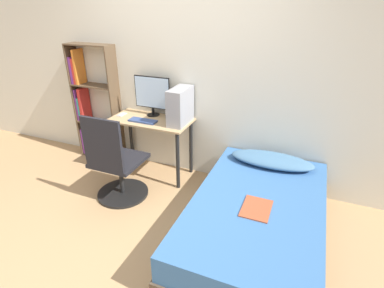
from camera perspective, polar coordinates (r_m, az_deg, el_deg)
name	(u,v)px	position (r m, az deg, el deg)	size (l,w,h in m)	color
ground_plane	(116,244)	(3.05, -14.20, -17.99)	(14.00, 14.00, 0.00)	tan
wall_back	(183,76)	(3.66, -1.82, 12.77)	(8.00, 0.05, 2.50)	silver
desk	(151,130)	(3.76, -7.76, 2.70)	(1.00, 0.50, 0.75)	tan
bookshelf	(91,107)	(4.41, -18.76, 6.62)	(0.65, 0.22, 1.58)	brown
office_chair	(116,168)	(3.43, -14.23, -4.53)	(0.59, 0.59, 1.03)	black
bed	(256,220)	(2.93, 12.10, -14.05)	(1.17, 1.94, 0.45)	#4C3D2D
pillow	(272,160)	(3.37, 14.94, -2.96)	(0.89, 0.36, 0.11)	teal
magazine	(256,208)	(2.69, 12.17, -11.90)	(0.24, 0.32, 0.01)	#B24C2D
monitor	(152,94)	(3.77, -7.60, 9.39)	(0.48, 0.16, 0.49)	black
keyboard	(143,121)	(3.65, -9.36, 4.39)	(0.34, 0.13, 0.02)	#33477A
pc_tower	(180,106)	(3.50, -2.25, 7.23)	(0.18, 0.40, 0.42)	#99999E
phone	(122,114)	(3.93, -13.23, 5.50)	(0.07, 0.14, 0.01)	#B7B7BC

